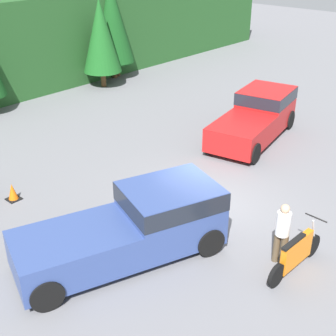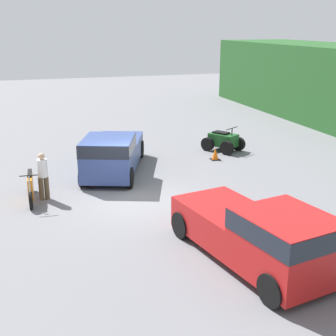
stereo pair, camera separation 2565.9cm
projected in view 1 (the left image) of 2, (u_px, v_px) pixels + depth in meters
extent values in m
plane|color=slate|center=(208.00, 208.00, 14.37)|extent=(80.00, 80.00, 0.00)
cylinder|color=brown|center=(103.00, 79.00, 25.49)|extent=(0.28, 0.28, 0.83)
cone|color=#19561E|center=(101.00, 35.00, 24.44)|extent=(2.04, 2.04, 3.80)
cylinder|color=brown|center=(114.00, 69.00, 26.99)|extent=(0.32, 0.32, 0.97)
cone|color=#144719|center=(112.00, 21.00, 25.77)|extent=(2.37, 2.37, 4.42)
cylinder|color=brown|center=(118.00, 69.00, 27.34)|extent=(0.27, 0.27, 0.80)
cone|color=#236628|center=(116.00, 30.00, 26.34)|extent=(1.94, 1.94, 3.62)
cube|color=red|center=(265.00, 107.00, 19.67)|extent=(2.58, 2.31, 1.54)
cube|color=#1E232D|center=(266.00, 95.00, 19.45)|extent=(2.60, 2.33, 0.49)
cube|color=red|center=(241.00, 133.00, 17.91)|extent=(3.07, 2.41, 0.91)
cylinder|color=black|center=(250.00, 112.00, 20.81)|extent=(0.83, 0.43, 0.79)
cylinder|color=black|center=(289.00, 120.00, 20.00)|extent=(0.83, 0.43, 0.79)
cylinder|color=black|center=(210.00, 143.00, 17.78)|extent=(0.83, 0.43, 0.79)
cylinder|color=black|center=(253.00, 153.00, 16.97)|extent=(0.83, 0.43, 0.79)
cube|color=#334784|center=(170.00, 213.00, 12.28)|extent=(2.89, 2.62, 1.54)
cube|color=#1E232D|center=(170.00, 196.00, 12.05)|extent=(2.92, 2.64, 0.49)
cube|color=#334784|center=(74.00, 251.00, 11.33)|extent=(3.39, 2.80, 0.91)
cylinder|color=black|center=(177.00, 210.00, 13.52)|extent=(0.84, 0.53, 0.79)
cylinder|color=black|center=(209.00, 241.00, 12.14)|extent=(0.84, 0.53, 0.79)
cylinder|color=black|center=(28.00, 252.00, 11.75)|extent=(0.84, 0.53, 0.79)
cylinder|color=black|center=(46.00, 294.00, 10.37)|extent=(0.84, 0.53, 0.79)
cylinder|color=black|center=(312.00, 245.00, 12.13)|extent=(0.61, 0.13, 0.61)
cylinder|color=black|center=(276.00, 276.00, 11.07)|extent=(0.61, 0.13, 0.61)
cube|color=orange|center=(296.00, 252.00, 11.49)|extent=(1.23, 0.21, 0.75)
cylinder|color=#B7B7BC|center=(314.00, 232.00, 11.90)|extent=(0.32, 0.06, 0.85)
cylinder|color=black|center=(316.00, 218.00, 11.71)|extent=(0.06, 0.60, 0.04)
cube|color=black|center=(294.00, 242.00, 11.18)|extent=(0.90, 0.18, 0.06)
cylinder|color=brown|center=(276.00, 247.00, 11.88)|extent=(0.20, 0.20, 0.85)
cylinder|color=brown|center=(284.00, 249.00, 11.78)|extent=(0.20, 0.20, 0.85)
cylinder|color=white|center=(283.00, 224.00, 11.50)|extent=(0.40, 0.40, 0.64)
sphere|color=tan|center=(285.00, 209.00, 11.30)|extent=(0.26, 0.26, 0.23)
cube|color=black|center=(14.00, 199.00, 14.81)|extent=(0.42, 0.42, 0.03)
cone|color=orange|center=(13.00, 192.00, 14.69)|extent=(0.32, 0.32, 0.55)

